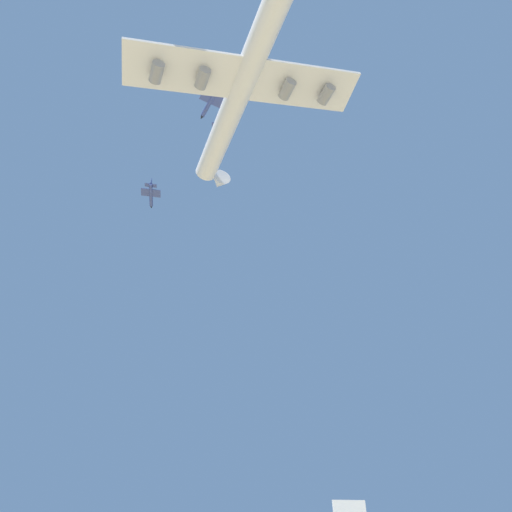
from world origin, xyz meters
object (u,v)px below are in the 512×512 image
carrier_jet (244,79)px  chase_jet_left_wing (223,130)px  chase_jet_right_wing (151,195)px  chase_jet_lead (210,102)px

carrier_jet → chase_jet_left_wing: chase_jet_left_wing is taller
carrier_jet → chase_jet_right_wing: (59.57, -54.92, 26.04)m
carrier_jet → chase_jet_lead: (20.98, -23.95, 32.23)m
chase_jet_lead → chase_jet_right_wing: chase_jet_lead is taller
chase_jet_lead → chase_jet_left_wing: size_ratio=0.85×
chase_jet_left_wing → chase_jet_right_wing: bearing=47.4°
carrier_jet → chase_jet_left_wing: (21.97, -38.91, 35.02)m
chase_jet_left_wing → chase_jet_right_wing: (37.61, -16.01, -8.98)m
carrier_jet → chase_jet_lead: 45.31m
chase_jet_left_wing → chase_jet_right_wing: chase_jet_left_wing is taller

